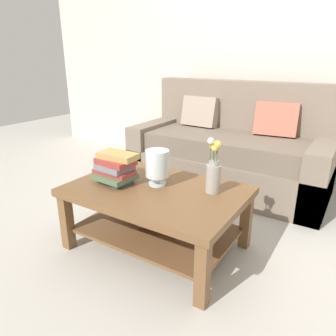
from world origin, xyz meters
TOP-DOWN VIEW (x-y plane):
  - ground_plane at (0.00, 0.00)m, footprint 10.00×10.00m
  - back_wall at (0.00, 1.65)m, footprint 6.40×0.12m
  - couch at (-0.11, 0.99)m, footprint 1.95×0.90m
  - coffee_table at (-0.09, -0.39)m, footprint 1.17×0.79m
  - book_stack_main at (-0.39, -0.45)m, footprint 0.30×0.24m
  - glass_hurricane_vase at (-0.12, -0.33)m, footprint 0.16×0.16m
  - flower_pitcher at (0.25, -0.24)m, footprint 0.10×0.10m

SIDE VIEW (x-z plane):
  - ground_plane at x=0.00m, z-range 0.00..0.00m
  - coffee_table at x=-0.09m, z-range 0.10..0.56m
  - couch at x=-0.11m, z-range -0.17..0.89m
  - book_stack_main at x=-0.39m, z-range 0.46..0.67m
  - glass_hurricane_vase at x=-0.12m, z-range 0.48..0.73m
  - flower_pitcher at x=0.25m, z-range 0.42..0.79m
  - back_wall at x=0.00m, z-range 0.00..2.70m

